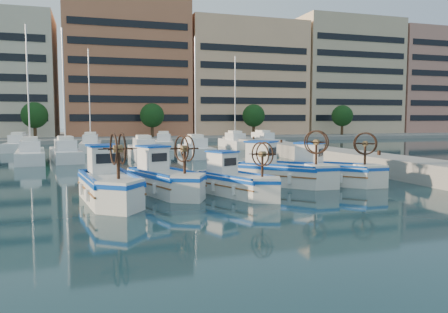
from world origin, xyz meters
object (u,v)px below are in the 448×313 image
fishing_boat_b (164,177)px  fishing_boat_e (328,170)px  fishing_boat_c (235,180)px  fishing_boat_a (108,182)px  fishing_boat_d (279,170)px

fishing_boat_b → fishing_boat_e: fishing_boat_e is taller
fishing_boat_b → fishing_boat_c: 3.55m
fishing_boat_a → fishing_boat_b: bearing=16.9°
fishing_boat_a → fishing_boat_e: size_ratio=1.13×
fishing_boat_b → fishing_boat_d: (6.68, 1.03, 0.03)m
fishing_boat_a → fishing_boat_e: 12.22m
fishing_boat_d → fishing_boat_e: bearing=-53.3°
fishing_boat_d → fishing_boat_b: bearing=146.7°
fishing_boat_c → fishing_boat_d: size_ratio=0.91×
fishing_boat_c → fishing_boat_d: 4.22m
fishing_boat_c → fishing_boat_e: 6.46m
fishing_boat_b → fishing_boat_c: size_ratio=1.11×
fishing_boat_a → fishing_boat_d: (9.36, 2.30, -0.02)m
fishing_boat_b → fishing_boat_a: bearing=-173.7°
fishing_boat_d → fishing_boat_e: 2.79m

